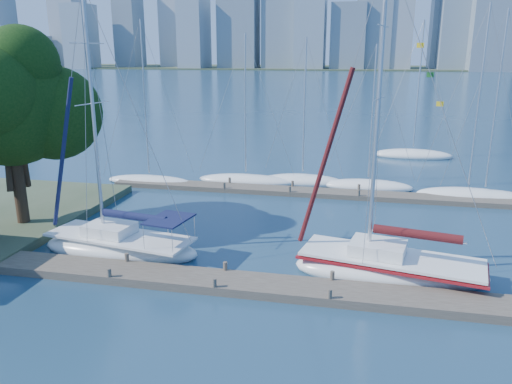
# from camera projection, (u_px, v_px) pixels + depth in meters

# --- Properties ---
(ground) EXTENTS (700.00, 700.00, 0.00)m
(ground) POSITION_uv_depth(u_px,v_px,m) (220.00, 286.00, 22.77)
(ground) COLOR #173249
(ground) RESTS_ON ground
(near_dock) EXTENTS (26.00, 2.00, 0.40)m
(near_dock) POSITION_uv_depth(u_px,v_px,m) (220.00, 282.00, 22.72)
(near_dock) COLOR #453C32
(near_dock) RESTS_ON ground
(far_dock) EXTENTS (30.00, 1.80, 0.36)m
(far_dock) POSITION_uv_depth(u_px,v_px,m) (304.00, 192.00, 37.40)
(far_dock) COLOR #453C32
(far_dock) RESTS_ON ground
(far_shore) EXTENTS (800.00, 100.00, 1.50)m
(far_shore) POSITION_uv_depth(u_px,v_px,m) (355.00, 68.00, 324.16)
(far_shore) COLOR #38472D
(far_shore) RESTS_ON ground
(tree) EXTENTS (9.36, 8.51, 11.74)m
(tree) POSITION_uv_depth(u_px,v_px,m) (8.00, 100.00, 27.87)
(tree) COLOR black
(tree) RESTS_ON ground
(sailboat_navy) EXTENTS (8.89, 4.15, 14.05)m
(sailboat_navy) POSITION_uv_depth(u_px,v_px,m) (119.00, 234.00, 26.18)
(sailboat_navy) COLOR white
(sailboat_navy) RESTS_ON ground
(sailboat_maroon) EXTENTS (9.39, 4.63, 14.91)m
(sailboat_maroon) POSITION_uv_depth(u_px,v_px,m) (391.00, 254.00, 23.44)
(sailboat_maroon) COLOR white
(sailboat_maroon) RESTS_ON ground
(bg_boat_0) EXTENTS (7.37, 4.42, 12.98)m
(bg_boat_0) POSITION_uv_depth(u_px,v_px,m) (150.00, 180.00, 40.53)
(bg_boat_0) COLOR white
(bg_boat_0) RESTS_ON ground
(bg_boat_1) EXTENTS (7.94, 2.21, 12.01)m
(bg_boat_1) POSITION_uv_depth(u_px,v_px,m) (246.00, 180.00, 40.59)
(bg_boat_1) COLOR white
(bg_boat_1) RESTS_ON ground
(bg_boat_2) EXTENTS (7.06, 3.84, 11.74)m
(bg_boat_2) POSITION_uv_depth(u_px,v_px,m) (303.00, 180.00, 40.43)
(bg_boat_2) COLOR white
(bg_boat_2) RESTS_ON ground
(bg_boat_3) EXTENTS (7.01, 2.57, 11.21)m
(bg_boat_3) POSITION_uv_depth(u_px,v_px,m) (368.00, 186.00, 38.91)
(bg_boat_3) COLOR white
(bg_boat_3) RESTS_ON ground
(bg_boat_4) EXTENTS (7.39, 2.97, 13.83)m
(bg_boat_4) POSITION_uv_depth(u_px,v_px,m) (468.00, 195.00, 36.36)
(bg_boat_4) COLOR white
(bg_boat_4) RESTS_ON ground
(bg_boat_5) EXTENTS (6.28, 2.40, 13.43)m
(bg_boat_5) POSITION_uv_depth(u_px,v_px,m) (484.00, 196.00, 36.13)
(bg_boat_5) COLOR white
(bg_boat_5) RESTS_ON ground
(bg_boat_7) EXTENTS (8.14, 4.42, 13.65)m
(bg_boat_7) POSITION_uv_depth(u_px,v_px,m) (413.00, 155.00, 50.43)
(bg_boat_7) COLOR white
(bg_boat_7) RESTS_ON ground
(skyline) EXTENTS (504.27, 51.31, 120.58)m
(skyline) POSITION_uv_depth(u_px,v_px,m) (399.00, 1.00, 281.46)
(skyline) COLOR #7D92A1
(skyline) RESTS_ON ground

